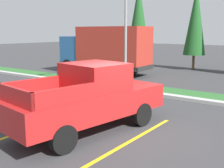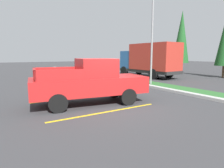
% 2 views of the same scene
% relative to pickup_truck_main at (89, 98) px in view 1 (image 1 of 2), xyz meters
% --- Properties ---
extents(ground_plane, '(120.00, 120.00, 0.00)m').
position_rel_pickup_truck_main_xyz_m(ground_plane, '(0.69, 0.61, -1.04)').
color(ground_plane, '#38383A').
extents(parking_line_near, '(0.12, 4.80, 0.01)m').
position_rel_pickup_truck_main_xyz_m(parking_line_near, '(-1.56, -0.05, -1.04)').
color(parking_line_near, yellow).
rests_on(parking_line_near, ground).
extents(parking_line_far, '(0.12, 4.80, 0.01)m').
position_rel_pickup_truck_main_xyz_m(parking_line_far, '(1.54, -0.05, -1.04)').
color(parking_line_far, yellow).
rests_on(parking_line_far, ground).
extents(curb_strip, '(56.00, 0.40, 0.15)m').
position_rel_pickup_truck_main_xyz_m(curb_strip, '(0.69, 5.61, -0.97)').
color(curb_strip, '#B2B2AD').
rests_on(curb_strip, ground).
extents(grass_median, '(56.00, 1.80, 0.06)m').
position_rel_pickup_truck_main_xyz_m(grass_median, '(0.69, 6.71, -1.01)').
color(grass_median, '#2D662D').
rests_on(grass_median, ground).
extents(pickup_truck_main, '(2.71, 5.46, 2.10)m').
position_rel_pickup_truck_main_xyz_m(pickup_truck_main, '(0.00, 0.00, 0.00)').
color(pickup_truck_main, black).
rests_on(pickup_truck_main, ground).
extents(cargo_truck_distant, '(6.90, 2.75, 3.40)m').
position_rel_pickup_truck_main_xyz_m(cargo_truck_distant, '(-6.94, 9.94, 0.81)').
color(cargo_truck_distant, black).
rests_on(cargo_truck_distant, ground).
extents(street_light, '(0.24, 1.49, 6.85)m').
position_rel_pickup_truck_main_xyz_m(street_light, '(-2.98, 6.35, 2.94)').
color(street_light, gray).
rests_on(street_light, ground).
extents(cypress_tree_leftmost, '(1.93, 1.93, 7.41)m').
position_rel_pickup_truck_main_xyz_m(cypress_tree_leftmost, '(-7.60, 15.53, 3.32)').
color(cypress_tree_leftmost, brown).
rests_on(cypress_tree_leftmost, ground).
extents(cypress_tree_left_inner, '(1.75, 1.75, 6.73)m').
position_rel_pickup_truck_main_xyz_m(cypress_tree_left_inner, '(-2.63, 15.98, 2.92)').
color(cypress_tree_left_inner, brown).
rests_on(cypress_tree_left_inner, ground).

